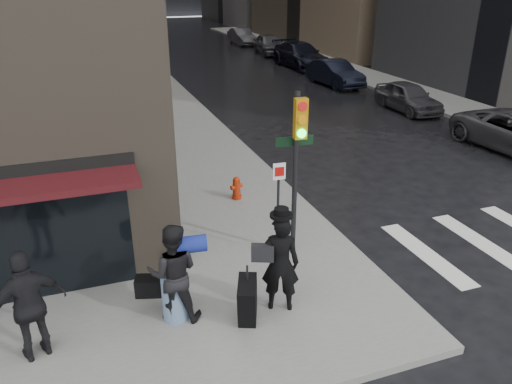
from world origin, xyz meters
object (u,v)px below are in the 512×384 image
(parked_car_3, at_px, (300,55))
(parked_car_4, at_px, (269,44))
(man_jeans, at_px, (173,273))
(man_greycoat, at_px, (30,306))
(parked_car_1, at_px, (408,97))
(traffic_light, at_px, (296,155))
(parked_car_5, at_px, (242,37))
(fire_hydrant, at_px, (237,189))
(man_overcoat, at_px, (273,269))
(parked_car_2, at_px, (335,73))

(parked_car_3, xyz_separation_m, parked_car_4, (0.16, 6.35, -0.04))
(man_jeans, distance_m, parked_car_4, 33.85)
(man_greycoat, bearing_deg, parked_car_1, -161.45)
(traffic_light, relative_size, parked_car_4, 0.80)
(parked_car_5, bearing_deg, traffic_light, -107.67)
(parked_car_1, bearing_deg, fire_hydrant, -145.32)
(parked_car_4, height_order, parked_car_5, parked_car_4)
(parked_car_3, bearing_deg, parked_car_5, 89.28)
(man_overcoat, height_order, parked_car_4, man_overcoat)
(man_jeans, xyz_separation_m, parked_car_2, (12.96, 18.20, -0.39))
(parked_car_4, xyz_separation_m, parked_car_5, (-0.23, 6.35, -0.09))
(fire_hydrant, distance_m, parked_car_1, 12.94)
(parked_car_2, relative_size, parked_car_4, 0.95)
(man_overcoat, height_order, traffic_light, traffic_light)
(man_jeans, xyz_separation_m, man_greycoat, (-2.34, -0.22, 0.03))
(man_overcoat, bearing_deg, parked_car_4, -88.82)
(parked_car_2, height_order, parked_car_5, parked_car_2)
(man_greycoat, bearing_deg, parked_car_5, -131.90)
(man_overcoat, height_order, man_greycoat, man_overcoat)
(parked_car_1, bearing_deg, man_jeans, -137.55)
(parked_car_2, bearing_deg, fire_hydrant, -131.25)
(fire_hydrant, bearing_deg, man_overcoat, -100.18)
(man_overcoat, bearing_deg, parked_car_2, -98.76)
(man_jeans, xyz_separation_m, parked_car_1, (13.45, 11.86, -0.43))
(man_jeans, bearing_deg, parked_car_4, -97.41)
(fire_hydrant, bearing_deg, parked_car_2, 52.74)
(man_greycoat, distance_m, parked_car_1, 19.89)
(man_greycoat, bearing_deg, man_overcoat, 158.39)
(man_overcoat, relative_size, parked_car_5, 0.50)
(man_jeans, height_order, traffic_light, traffic_light)
(man_overcoat, xyz_separation_m, parked_car_4, (12.06, 31.31, -0.26))
(traffic_light, height_order, parked_car_5, traffic_light)
(man_jeans, xyz_separation_m, traffic_light, (2.93, 1.34, 1.43))
(parked_car_4, bearing_deg, man_overcoat, -105.30)
(parked_car_4, bearing_deg, traffic_light, -104.46)
(fire_hydrant, xyz_separation_m, parked_car_1, (10.77, 7.16, 0.24))
(traffic_light, xyz_separation_m, parked_car_5, (10.67, 35.90, -1.83))
(man_greycoat, bearing_deg, traffic_light, 177.55)
(traffic_light, relative_size, parked_car_5, 0.87)
(man_overcoat, xyz_separation_m, parked_car_3, (11.90, 24.96, -0.22))
(man_jeans, relative_size, parked_car_1, 0.48)
(fire_hydrant, bearing_deg, man_greycoat, -135.65)
(man_overcoat, xyz_separation_m, man_greycoat, (-4.11, 0.20, 0.09))
(man_greycoat, xyz_separation_m, parked_car_2, (15.30, 18.42, -0.41))
(man_jeans, xyz_separation_m, parked_car_3, (13.67, 24.55, -0.28))
(traffic_light, relative_size, parked_car_1, 0.93)
(man_overcoat, relative_size, traffic_light, 0.58)
(traffic_light, height_order, parked_car_3, traffic_light)
(parked_car_5, bearing_deg, parked_car_1, -91.46)
(parked_car_1, height_order, parked_car_5, parked_car_5)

